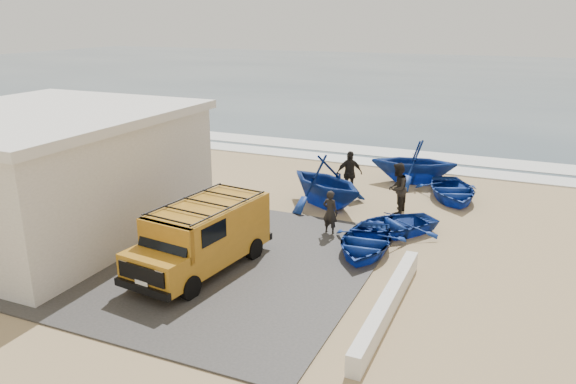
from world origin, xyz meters
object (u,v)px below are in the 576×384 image
(boat_near_left, at_px, (365,242))
(boat_mid_left, at_px, (326,181))
(parapet, at_px, (388,304))
(fisherman_front, at_px, (330,212))
(building, at_px, (45,172))
(boat_near_right, at_px, (391,225))
(van, at_px, (203,235))
(boat_mid_right, at_px, (452,190))
(fisherman_back, at_px, (349,174))
(fisherman_middle, at_px, (397,188))
(boat_far_left, at_px, (414,162))

(boat_near_left, xyz_separation_m, boat_mid_left, (-2.77, 3.89, 0.68))
(parapet, xyz_separation_m, fisherman_front, (-3.24, 4.68, 0.52))
(building, distance_m, boat_near_left, 11.30)
(boat_near_right, xyz_separation_m, boat_mid_left, (-3.17, 1.98, 0.68))
(van, relative_size, boat_mid_right, 1.37)
(building, relative_size, fisherman_front, 5.90)
(boat_mid_left, relative_size, fisherman_back, 2.00)
(parapet, relative_size, fisherman_back, 3.06)
(boat_near_left, xyz_separation_m, fisherman_middle, (0.05, 4.22, 0.65))
(parapet, relative_size, fisherman_middle, 3.00)
(boat_far_left, relative_size, fisherman_front, 2.39)
(boat_near_left, bearing_deg, boat_far_left, 86.60)
(fisherman_front, bearing_deg, van, 70.87)
(boat_near_right, relative_size, boat_mid_left, 0.86)
(boat_near_left, distance_m, boat_mid_right, 7.05)
(fisherman_back, bearing_deg, boat_far_left, 19.00)
(building, height_order, boat_mid_right, building)
(parapet, height_order, boat_near_right, boat_near_right)
(parapet, bearing_deg, fisherman_middle, 101.63)
(van, bearing_deg, boat_mid_left, 86.44)
(boat_mid_left, bearing_deg, building, 159.05)
(van, distance_m, boat_mid_right, 11.62)
(van, distance_m, fisherman_middle, 8.47)
(parapet, relative_size, van, 1.18)
(boat_far_left, height_order, fisherman_middle, boat_far_left)
(boat_far_left, height_order, fisherman_front, boat_far_left)
(fisherman_middle, bearing_deg, boat_mid_right, 150.09)
(building, xyz_separation_m, van, (6.74, -0.58, -1.04))
(boat_mid_left, bearing_deg, van, -160.35)
(boat_near_right, bearing_deg, boat_near_left, -57.74)
(parapet, relative_size, fisherman_front, 3.77)
(boat_mid_left, height_order, fisherman_middle, boat_mid_left)
(boat_mid_left, bearing_deg, fisherman_back, 15.14)
(parapet, distance_m, boat_near_right, 5.63)
(boat_near_right, bearing_deg, van, -87.59)
(boat_mid_left, height_order, fisherman_front, boat_mid_left)
(building, relative_size, boat_near_left, 2.75)
(boat_far_left, relative_size, fisherman_back, 1.94)
(boat_near_right, xyz_separation_m, boat_mid_right, (1.39, 4.91, 0.03))
(parapet, relative_size, boat_far_left, 1.58)
(boat_near_right, bearing_deg, fisherman_middle, 142.68)
(building, bearing_deg, boat_near_left, 13.36)
(boat_near_right, bearing_deg, building, -114.23)
(parapet, xyz_separation_m, boat_near_right, (-1.25, 5.49, 0.08))
(fisherman_front, relative_size, fisherman_middle, 0.80)
(boat_far_left, relative_size, fisherman_middle, 1.90)
(parapet, height_order, boat_far_left, boat_far_left)
(parapet, distance_m, boat_far_left, 12.36)
(van, bearing_deg, parapet, 3.02)
(building, xyz_separation_m, fisherman_middle, (10.89, 6.79, -1.16))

